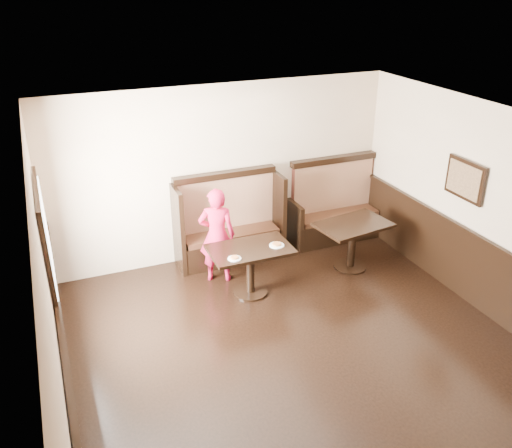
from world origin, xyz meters
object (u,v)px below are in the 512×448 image
child (217,235)px  booth_neighbor (334,212)px  table_neighbor (353,235)px  booth_main (229,228)px  table_main (250,259)px

child → booth_neighbor: bearing=-143.7°
table_neighbor → child: bearing=159.0°
child → table_neighbor: bearing=-170.3°
booth_main → child: child is taller
table_main → child: child is taller
booth_main → table_main: size_ratio=1.50×
table_neighbor → booth_neighbor: bearing=66.6°
booth_neighbor → child: 2.43m
booth_neighbor → booth_main: bearing=179.9°
table_main → table_neighbor: table_neighbor is taller
booth_main → child: size_ratio=1.18×
child → table_main: bearing=141.0°
booth_main → table_neighbor: 1.97m
table_neighbor → child: size_ratio=0.81×
table_main → table_neighbor: bearing=3.5°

